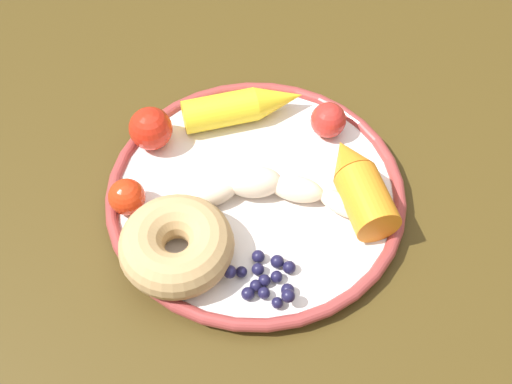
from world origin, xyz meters
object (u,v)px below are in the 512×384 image
dining_table (287,234)px  plate (256,194)px  carrot_orange (359,184)px  tomato_near (127,197)px  blueberry_pile (266,279)px  tomato_far (151,129)px  banana (255,192)px  carrot_yellow (244,106)px  tomato_mid (328,120)px  donut (176,245)px

dining_table → plate: plate is taller
carrot_orange → tomato_near: bearing=77.8°
carrot_orange → blueberry_pile: (-0.06, 0.11, -0.01)m
tomato_far → carrot_orange: bearing=-123.9°
blueberry_pile → banana: bearing=-9.2°
carrot_orange → carrot_yellow: carrot_orange is taller
carrot_orange → tomato_near: carrot_orange is taller
plate → tomato_near: size_ratio=8.38×
banana → tomato_near: bearing=78.8°
dining_table → blueberry_pile: size_ratio=16.60×
banana → tomato_mid: (0.06, -0.09, 0.01)m
blueberry_pile → tomato_far: bearing=20.2°
carrot_yellow → donut: size_ratio=1.24×
blueberry_pile → tomato_far: tomato_far is taller
plate → donut: bearing=120.5°
carrot_orange → carrot_yellow: bearing=31.5°
banana → carrot_orange: size_ratio=2.04×
plate → banana: bearing=160.3°
carrot_yellow → tomato_far: bearing=95.1°
plate → blueberry_pile: bearing=169.8°
dining_table → tomato_far: 0.18m
plate → dining_table: bearing=-88.5°
tomato_mid → carrot_orange: bearing=-179.6°
dining_table → carrot_orange: size_ratio=10.32×
carrot_yellow → blueberry_pile: 0.19m
plate → banana: banana is taller
dining_table → banana: (-0.01, 0.04, 0.11)m
banana → tomato_far: 0.12m
dining_table → carrot_yellow: 0.15m
banana → carrot_orange: bearing=-103.3°
carrot_yellow → tomato_mid: 0.09m
carrot_yellow → tomato_far: (-0.01, 0.10, 0.00)m
carrot_orange → donut: carrot_orange is taller
tomato_near → tomato_mid: (0.04, -0.21, 0.00)m
carrot_orange → tomato_mid: size_ratio=2.86×
donut → tomato_near: donut is taller
dining_table → carrot_yellow: size_ratio=8.45×
dining_table → tomato_mid: size_ratio=29.46×
tomato_near → carrot_orange: bearing=-102.2°
blueberry_pile → tomato_far: 0.19m
carrot_orange → blueberry_pile: 0.12m
plate → carrot_yellow: carrot_yellow is taller
tomato_mid → blueberry_pile: bearing=144.3°
donut → blueberry_pile: bearing=-123.5°
carrot_orange → tomato_far: 0.21m
plate → blueberry_pile: size_ratio=4.50×
tomato_near → tomato_far: bearing=-26.1°
carrot_yellow → dining_table: bearing=-167.1°
blueberry_pile → tomato_mid: (0.15, -0.11, 0.01)m
carrot_orange → tomato_near: size_ratio=2.99×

